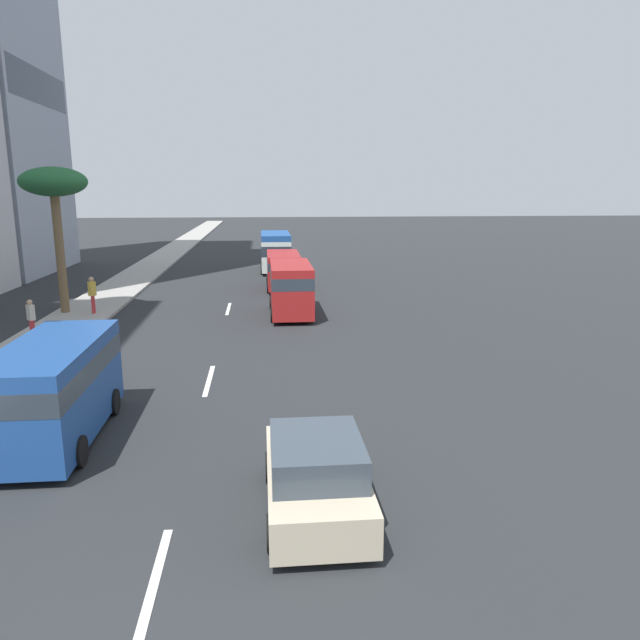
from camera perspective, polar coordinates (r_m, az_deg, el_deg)
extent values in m
plane|color=#26282B|center=(36.80, -8.34, 2.70)|extent=(198.00, 198.00, 0.00)
cube|color=#9E9B93|center=(37.81, -19.17, 2.52)|extent=(162.00, 3.08, 0.15)
cube|color=silver|center=(10.63, -15.73, -23.41)|extent=(3.20, 0.16, 0.01)
cube|color=silver|center=(19.96, -10.60, -5.71)|extent=(3.20, 0.16, 0.01)
cube|color=silver|center=(31.53, -8.78, 1.07)|extent=(3.20, 0.16, 0.01)
cube|color=#1E478C|center=(16.16, -24.14, -6.01)|extent=(5.36, 2.02, 2.28)
cube|color=#2D3842|center=(16.02, -24.29, -4.31)|extent=(5.37, 2.02, 0.55)
cylinder|color=black|center=(14.78, -22.17, -11.61)|extent=(0.72, 0.24, 0.72)
cylinder|color=black|center=(17.66, -19.25, -7.43)|extent=(0.72, 0.24, 0.72)
cylinder|color=black|center=(18.21, -25.17, -7.33)|extent=(0.72, 0.24, 0.72)
cube|color=silver|center=(45.71, -4.29, 6.40)|extent=(6.25, 2.14, 2.24)
cube|color=#1E4C93|center=(45.59, -4.32, 8.06)|extent=(6.25, 2.14, 0.43)
cube|color=#28333D|center=(45.67, -4.30, 6.93)|extent=(6.27, 2.14, 0.75)
cylinder|color=black|center=(47.61, -5.55, 5.49)|extent=(0.84, 0.26, 0.84)
cylinder|color=black|center=(47.65, -3.10, 5.53)|extent=(0.84, 0.26, 0.84)
cylinder|color=black|center=(44.01, -5.54, 4.92)|extent=(0.84, 0.26, 0.84)
cylinder|color=black|center=(44.06, -2.89, 4.97)|extent=(0.84, 0.26, 0.84)
cube|color=beige|center=(11.99, -0.42, -15.38)|extent=(4.05, 1.86, 0.77)
cube|color=#38424C|center=(11.50, -0.34, -12.78)|extent=(2.23, 1.72, 0.63)
cylinder|color=black|center=(13.18, -4.76, -13.88)|extent=(0.64, 0.22, 0.64)
cylinder|color=black|center=(13.30, 2.87, -13.59)|extent=(0.64, 0.22, 0.64)
cylinder|color=black|center=(10.98, -4.54, -19.68)|extent=(0.64, 0.22, 0.64)
cylinder|color=black|center=(11.13, 4.86, -19.22)|extent=(0.64, 0.22, 0.64)
cube|color=#A51E1E|center=(37.47, -3.55, 4.87)|extent=(5.18, 1.97, 2.04)
cube|color=#2D3842|center=(37.42, -3.56, 5.55)|extent=(5.19, 1.98, 0.49)
cylinder|color=black|center=(39.11, -4.99, 3.90)|extent=(0.72, 0.24, 0.72)
cylinder|color=black|center=(39.17, -2.24, 3.95)|extent=(0.72, 0.24, 0.72)
cylinder|color=black|center=(36.04, -4.93, 3.16)|extent=(0.72, 0.24, 0.72)
cylinder|color=black|center=(36.11, -1.95, 3.22)|extent=(0.72, 0.24, 0.72)
cube|color=#A51E1E|center=(29.41, -2.82, 3.11)|extent=(5.07, 1.95, 2.37)
cube|color=#2D3842|center=(29.33, -2.83, 4.12)|extent=(5.08, 1.95, 0.57)
cylinder|color=black|center=(31.06, -4.64, 1.67)|extent=(0.72, 0.24, 0.72)
cylinder|color=black|center=(31.14, -1.24, 1.74)|extent=(0.72, 0.24, 0.72)
cylinder|color=black|center=(28.08, -4.53, 0.51)|extent=(0.72, 0.24, 0.72)
cylinder|color=black|center=(28.17, -0.77, 0.59)|extent=(0.72, 0.24, 0.72)
cylinder|color=red|center=(26.84, -25.94, -0.87)|extent=(0.14, 0.14, 0.80)
cylinder|color=red|center=(26.98, -25.83, -0.80)|extent=(0.14, 0.14, 0.80)
cube|color=beige|center=(26.77, -26.03, 0.65)|extent=(0.38, 0.38, 0.63)
sphere|color=tan|center=(26.70, -26.11, 1.54)|extent=(0.22, 0.22, 0.22)
cylinder|color=red|center=(31.28, -20.97, 1.38)|extent=(0.14, 0.14, 0.88)
cylinder|color=red|center=(31.43, -20.90, 1.44)|extent=(0.14, 0.14, 0.88)
cube|color=gold|center=(31.23, -21.05, 2.83)|extent=(0.39, 0.37, 0.70)
sphere|color=tan|center=(31.16, -21.12, 3.68)|extent=(0.24, 0.24, 0.24)
cylinder|color=brown|center=(31.87, -23.69, 5.90)|extent=(0.43, 0.43, 5.88)
ellipsoid|color=#236033|center=(31.72, -24.23, 12.02)|extent=(3.12, 3.12, 1.41)
cube|color=#2D3847|center=(49.79, -25.40, 19.60)|extent=(11.27, 0.08, 2.47)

